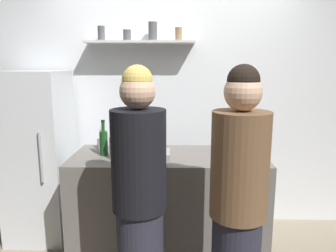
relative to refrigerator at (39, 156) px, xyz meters
The scene contains 12 objects.
back_wall_assembly 1.45m from the refrigerator, 17.04° to the left, with size 4.80×0.32×2.60m.
refrigerator is the anchor object (origin of this frame).
counter 1.35m from the refrigerator, 15.28° to the right, with size 1.62×0.69×0.94m, color #66605B.
baking_pan 1.19m from the refrigerator, 20.50° to the right, with size 0.34×0.24×0.05m, color gray.
utensil_holder 0.70m from the refrigerator, 13.41° to the right, with size 0.09×0.09×0.21m.
wine_bottle_dark_glass 1.01m from the refrigerator, 12.14° to the right, with size 0.07×0.07×0.35m.
wine_bottle_amber_glass 1.39m from the refrigerator, 27.51° to the right, with size 0.07×0.07×0.33m.
wine_bottle_pale_glass 1.87m from the refrigerator, ahead, with size 0.08×0.08×0.32m.
wine_bottle_green_glass 0.84m from the refrigerator, 26.46° to the right, with size 0.07×0.07×0.30m.
water_bottle_plastic 0.97m from the refrigerator, 28.96° to the right, with size 0.09×0.09×0.23m.
person_brown_jacket 2.05m from the refrigerator, 34.21° to the right, with size 0.34×0.34×1.69m.
person_blonde 1.52m from the refrigerator, 44.20° to the right, with size 0.34×0.34×1.69m.
Camera 1 is at (-0.00, -2.07, 1.68)m, focal length 33.66 mm.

